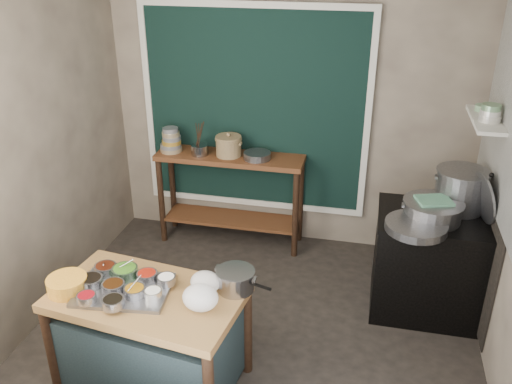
% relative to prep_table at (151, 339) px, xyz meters
% --- Properties ---
extents(floor, '(3.50, 3.00, 0.02)m').
position_rel_prep_table_xyz_m(floor, '(0.57, 0.75, -0.39)').
color(floor, '#302925').
rests_on(floor, ground).
extents(back_wall, '(3.50, 0.02, 2.80)m').
position_rel_prep_table_xyz_m(back_wall, '(0.57, 2.26, 1.02)').
color(back_wall, gray).
rests_on(back_wall, floor).
extents(left_wall, '(0.02, 3.00, 2.80)m').
position_rel_prep_table_xyz_m(left_wall, '(-1.19, 0.75, 1.02)').
color(left_wall, gray).
rests_on(left_wall, floor).
extents(curtain_panel, '(2.10, 0.02, 1.90)m').
position_rel_prep_table_xyz_m(curtain_panel, '(0.22, 2.22, 0.98)').
color(curtain_panel, black).
rests_on(curtain_panel, back_wall).
extents(curtain_frame, '(2.22, 0.03, 2.02)m').
position_rel_prep_table_xyz_m(curtain_frame, '(0.22, 2.21, 0.98)').
color(curtain_frame, beige).
rests_on(curtain_frame, back_wall).
extents(soot_patch, '(0.01, 1.30, 1.30)m').
position_rel_prep_table_xyz_m(soot_patch, '(2.31, 1.40, 0.32)').
color(soot_patch, black).
rests_on(soot_patch, right_wall).
extents(wall_shelf, '(0.22, 0.70, 0.03)m').
position_rel_prep_table_xyz_m(wall_shelf, '(2.20, 1.60, 1.23)').
color(wall_shelf, beige).
rests_on(wall_shelf, right_wall).
extents(prep_table, '(1.33, 0.88, 0.75)m').
position_rel_prep_table_xyz_m(prep_table, '(0.00, 0.00, 0.00)').
color(prep_table, olive).
rests_on(prep_table, floor).
extents(back_counter, '(1.45, 0.40, 0.95)m').
position_rel_prep_table_xyz_m(back_counter, '(0.02, 2.03, 0.10)').
color(back_counter, brown).
rests_on(back_counter, floor).
extents(stove_block, '(0.90, 0.68, 0.85)m').
position_rel_prep_table_xyz_m(stove_block, '(1.92, 1.30, 0.05)').
color(stove_block, black).
rests_on(stove_block, floor).
extents(stove_top, '(0.92, 0.69, 0.03)m').
position_rel_prep_table_xyz_m(stove_top, '(1.92, 1.30, 0.49)').
color(stove_top, black).
rests_on(stove_top, stove_block).
extents(condiment_tray, '(0.65, 0.49, 0.03)m').
position_rel_prep_table_xyz_m(condiment_tray, '(-0.16, -0.01, 0.39)').
color(condiment_tray, gray).
rests_on(condiment_tray, prep_table).
extents(condiment_bowls, '(0.62, 0.48, 0.07)m').
position_rel_prep_table_xyz_m(condiment_bowls, '(-0.18, 0.00, 0.43)').
color(condiment_bowls, gray).
rests_on(condiment_bowls, condiment_tray).
extents(yellow_basin, '(0.33, 0.33, 0.10)m').
position_rel_prep_table_xyz_m(yellow_basin, '(-0.52, -0.08, 0.43)').
color(yellow_basin, gold).
rests_on(yellow_basin, prep_table).
extents(saucepan, '(0.33, 0.33, 0.15)m').
position_rel_prep_table_xyz_m(saucepan, '(0.56, 0.18, 0.45)').
color(saucepan, gray).
rests_on(saucepan, prep_table).
extents(plastic_bag_a, '(0.29, 0.27, 0.17)m').
position_rel_prep_table_xyz_m(plastic_bag_a, '(0.40, -0.07, 0.46)').
color(plastic_bag_a, white).
rests_on(plastic_bag_a, prep_table).
extents(plastic_bag_b, '(0.24, 0.22, 0.15)m').
position_rel_prep_table_xyz_m(plastic_bag_b, '(0.37, 0.11, 0.45)').
color(plastic_bag_b, white).
rests_on(plastic_bag_b, prep_table).
extents(bowl_stack, '(0.22, 0.22, 0.24)m').
position_rel_prep_table_xyz_m(bowl_stack, '(-0.57, 2.00, 0.68)').
color(bowl_stack, tan).
rests_on(bowl_stack, back_counter).
extents(utensil_cup, '(0.18, 0.18, 0.10)m').
position_rel_prep_table_xyz_m(utensil_cup, '(-0.27, 1.98, 0.63)').
color(utensil_cup, gray).
rests_on(utensil_cup, back_counter).
extents(ceramic_crock, '(0.34, 0.34, 0.18)m').
position_rel_prep_table_xyz_m(ceramic_crock, '(0.01, 2.02, 0.66)').
color(ceramic_crock, olive).
rests_on(ceramic_crock, back_counter).
extents(wide_bowl, '(0.31, 0.31, 0.06)m').
position_rel_prep_table_xyz_m(wide_bowl, '(0.30, 2.00, 0.61)').
color(wide_bowl, gray).
rests_on(wide_bowl, back_counter).
extents(stock_pot, '(0.53, 0.53, 0.33)m').
position_rel_prep_table_xyz_m(stock_pot, '(2.08, 1.48, 0.67)').
color(stock_pot, gray).
rests_on(stock_pot, stove_top).
extents(pot_lid, '(0.19, 0.42, 0.41)m').
position_rel_prep_table_xyz_m(pot_lid, '(2.23, 1.29, 0.71)').
color(pot_lid, gray).
rests_on(pot_lid, stove_top).
extents(steamer, '(0.59, 0.59, 0.15)m').
position_rel_prep_table_xyz_m(steamer, '(1.86, 1.24, 0.58)').
color(steamer, gray).
rests_on(steamer, stove_top).
extents(green_cloth, '(0.30, 0.27, 0.02)m').
position_rel_prep_table_xyz_m(green_cloth, '(1.86, 1.24, 0.67)').
color(green_cloth, '#579573').
rests_on(green_cloth, steamer).
extents(shallow_pan, '(0.57, 0.57, 0.06)m').
position_rel_prep_table_xyz_m(shallow_pan, '(1.74, 1.03, 0.54)').
color(shallow_pan, gray).
rests_on(shallow_pan, stove_top).
extents(shelf_bowl_stack, '(0.16, 0.16, 0.13)m').
position_rel_prep_table_xyz_m(shelf_bowl_stack, '(2.20, 1.52, 1.30)').
color(shelf_bowl_stack, silver).
rests_on(shelf_bowl_stack, wall_shelf).
extents(shelf_bowl_green, '(0.15, 0.15, 0.05)m').
position_rel_prep_table_xyz_m(shelf_bowl_green, '(2.20, 1.79, 1.26)').
color(shelf_bowl_green, gray).
rests_on(shelf_bowl_green, wall_shelf).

